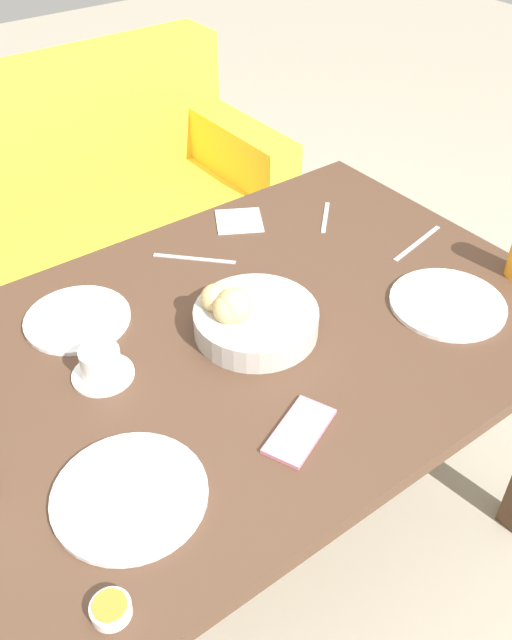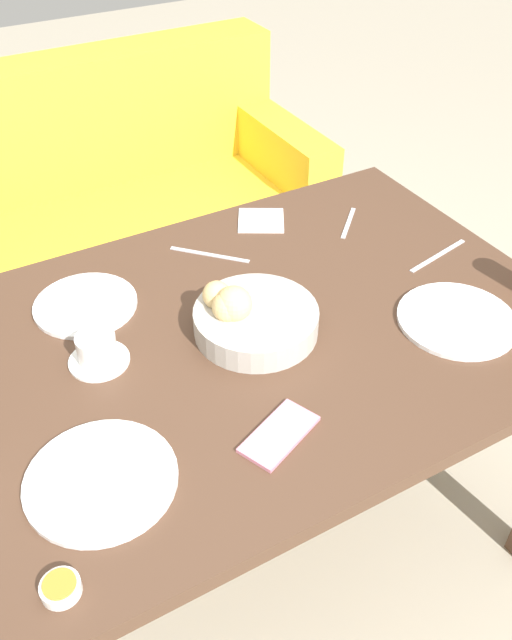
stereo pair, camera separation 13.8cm
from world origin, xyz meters
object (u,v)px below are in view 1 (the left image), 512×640
object	(u,v)px
knife_silver	(194,259)
jam_bowl_honey	(111,609)
spoon_coffee	(325,217)
cell_phone	(300,431)
bread_basket	(251,318)
plate_far_center	(77,319)
couch	(60,250)
plate_near_left	(130,495)
coffee_cup	(101,365)
napkin	(239,221)
fork_silver	(417,243)
plate_near_right	(448,304)

from	to	relation	value
knife_silver	jam_bowl_honey	bearing A→B (deg)	-130.39
spoon_coffee	cell_phone	bearing A→B (deg)	-134.87
bread_basket	plate_far_center	size ratio (longest dim) A/B	1.15
couch	plate_near_left	size ratio (longest dim) A/B	6.07
plate_near_left	coffee_cup	world-z (taller)	coffee_cup
couch	napkin	world-z (taller)	couch
plate_far_center	fork_silver	world-z (taller)	plate_far_center
plate_near_left	plate_near_right	distance (m)	0.79
couch	plate_far_center	bearing A→B (deg)	-107.36
bread_basket	fork_silver	xyz separation A→B (m)	(0.52, 0.02, -0.04)
plate_near_right	coffee_cup	size ratio (longest dim) A/B	2.09
jam_bowl_honey	fork_silver	world-z (taller)	jam_bowl_honey
bread_basket	plate_far_center	distance (m)	0.37
jam_bowl_honey	knife_silver	size ratio (longest dim) A/B	0.39
spoon_coffee	bread_basket	bearing A→B (deg)	-149.69
knife_silver	plate_near_left	bearing A→B (deg)	-131.62
bread_basket	knife_silver	world-z (taller)	bread_basket
fork_silver	spoon_coffee	distance (m)	0.25
plate_near_right	jam_bowl_honey	size ratio (longest dim) A/B	4.28
spoon_coffee	cell_phone	distance (m)	0.73
jam_bowl_honey	spoon_coffee	xyz separation A→B (m)	(0.93, 0.61, -0.01)
plate_far_center	coffee_cup	xyz separation A→B (m)	(-0.03, -0.18, 0.02)
knife_silver	napkin	bearing A→B (deg)	21.85
plate_near_left	bread_basket	bearing A→B (deg)	27.96
spoon_coffee	cell_phone	xyz separation A→B (m)	(-0.51, -0.52, 0.00)
plate_far_center	spoon_coffee	bearing A→B (deg)	-0.02
plate_far_center	coffee_cup	world-z (taller)	coffee_cup
bread_basket	coffee_cup	world-z (taller)	bread_basket
coffee_cup	jam_bowl_honey	size ratio (longest dim) A/B	2.05
plate_near_left	cell_phone	xyz separation A→B (m)	(0.30, -0.06, -0.00)
coffee_cup	knife_silver	xyz separation A→B (m)	(0.35, 0.23, -0.03)
bread_basket	cell_phone	size ratio (longest dim) A/B	1.53
couch	cell_phone	xyz separation A→B (m)	(-0.10, -1.43, 0.43)
cell_phone	napkin	bearing A→B (deg)	62.88
knife_silver	napkin	world-z (taller)	napkin
coffee_cup	cell_phone	bearing A→B (deg)	-57.79
couch	coffee_cup	world-z (taller)	couch
napkin	cell_phone	size ratio (longest dim) A/B	0.94
fork_silver	spoon_coffee	world-z (taller)	same
plate_near_left	plate_far_center	size ratio (longest dim) A/B	1.14
bread_basket	fork_silver	distance (m)	0.52
couch	napkin	xyz separation A→B (m)	(0.22, -0.79, 0.43)
jam_bowl_honey	plate_far_center	bearing A→B (deg)	68.70
fork_silver	napkin	xyz separation A→B (m)	(-0.29, 0.34, 0.00)
bread_basket	knife_silver	distance (m)	0.30
plate_far_center	coffee_cup	size ratio (longest dim) A/B	1.85
knife_silver	napkin	size ratio (longest dim) A/B	0.96
couch	plate_near_left	distance (m)	1.49
coffee_cup	knife_silver	world-z (taller)	coffee_cup
couch	plate_near_right	bearing A→B (deg)	-74.11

